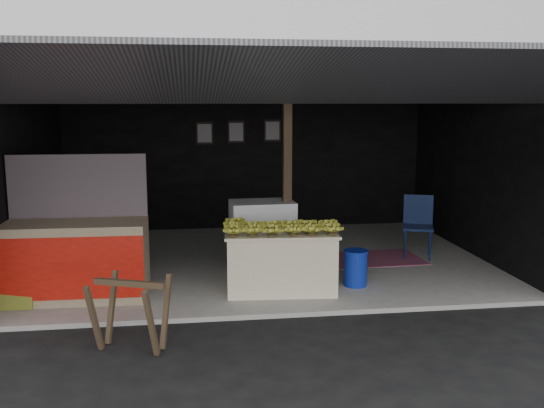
{
  "coord_description": "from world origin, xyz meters",
  "views": [
    {
      "loc": [
        -1.11,
        -6.7,
        2.53
      ],
      "look_at": [
        0.03,
        1.54,
        1.1
      ],
      "focal_mm": 40.0,
      "sensor_mm": 36.0,
      "label": 1
    }
  ],
  "objects": [
    {
      "name": "picture_frames",
      "position": [
        -0.17,
        4.89,
        1.93
      ],
      "size": [
        1.62,
        0.04,
        0.46
      ],
      "color": "black",
      "rests_on": "shophouse"
    },
    {
      "name": "magenta_rug",
      "position": [
        1.73,
        2.26,
        0.07
      ],
      "size": [
        1.55,
        1.07,
        0.01
      ],
      "primitive_type": "cube",
      "rotation": [
        0.0,
        0.0,
        0.05
      ],
      "color": "#7F1C4B",
      "rests_on": "concrete_slab"
    },
    {
      "name": "ground",
      "position": [
        0.0,
        0.0,
        0.0
      ],
      "size": [
        80.0,
        80.0,
        0.0
      ],
      "primitive_type": "plane",
      "color": "black",
      "rests_on": "ground"
    },
    {
      "name": "green_signboard",
      "position": [
        -3.26,
        0.59,
        0.46
      ],
      "size": [
        0.53,
        0.16,
        0.79
      ],
      "primitive_type": "cube",
      "rotation": [
        -0.16,
        0.0,
        0.0
      ],
      "color": "black",
      "rests_on": "concrete_slab"
    },
    {
      "name": "shophouse",
      "position": [
        0.0,
        2.82,
        2.1
      ],
      "size": [
        7.4,
        7.29,
        3.02
      ],
      "color": "black",
      "rests_on": "ground"
    },
    {
      "name": "banana_pile",
      "position": [
        0.06,
        0.91,
        0.94
      ],
      "size": [
        1.39,
        0.89,
        0.16
      ],
      "primitive_type": null,
      "rotation": [
        0.0,
        0.0,
        -0.07
      ],
      "color": "gold",
      "rests_on": "banana_table"
    },
    {
      "name": "water_barrel",
      "position": [
        1.08,
        0.94,
        0.29
      ],
      "size": [
        0.31,
        0.31,
        0.46
      ],
      "primitive_type": "cylinder",
      "color": "#0D2397",
      "rests_on": "concrete_slab"
    },
    {
      "name": "concrete_slab",
      "position": [
        0.0,
        2.5,
        0.03
      ],
      "size": [
        7.0,
        5.0,
        0.06
      ],
      "primitive_type": "cube",
      "color": "gray",
      "rests_on": "ground"
    },
    {
      "name": "white_crate",
      "position": [
        -0.06,
        1.9,
        0.57
      ],
      "size": [
        0.95,
        0.67,
        1.02
      ],
      "rotation": [
        0.0,
        0.0,
        0.05
      ],
      "color": "white",
      "rests_on": "concrete_slab"
    },
    {
      "name": "banana_table",
      "position": [
        0.06,
        0.91,
        0.46
      ],
      "size": [
        1.51,
        1.0,
        0.8
      ],
      "rotation": [
        0.0,
        0.0,
        -0.07
      ],
      "color": "silver",
      "rests_on": "concrete_slab"
    },
    {
      "name": "plastic_chair",
      "position": [
        2.49,
        2.35,
        0.64
      ],
      "size": [
        0.59,
        0.59,
        0.98
      ],
      "rotation": [
        0.0,
        0.0,
        -0.35
      ],
      "color": "#0A173B",
      "rests_on": "concrete_slab"
    },
    {
      "name": "neighbor_stall",
      "position": [
        -2.53,
        0.93,
        0.59
      ],
      "size": [
        1.75,
        0.82,
        1.79
      ],
      "rotation": [
        0.0,
        0.0,
        -0.02
      ],
      "color": "#998466",
      "rests_on": "concrete_slab"
    },
    {
      "name": "sawhorse",
      "position": [
        -1.73,
        -0.71,
        0.47
      ],
      "size": [
        0.85,
        0.85,
        0.74
      ],
      "rotation": [
        0.0,
        0.0,
        -0.37
      ],
      "color": "#463523",
      "rests_on": "ground"
    }
  ]
}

